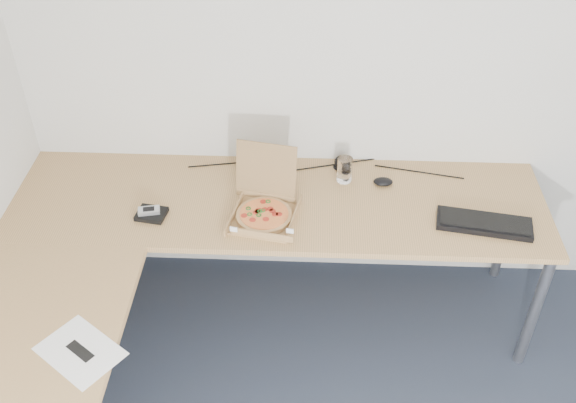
{
  "coord_description": "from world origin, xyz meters",
  "views": [
    {
      "loc": [
        -0.35,
        -1.02,
        2.67
      ],
      "look_at": [
        -0.45,
        1.28,
        0.82
      ],
      "focal_mm": 41.39,
      "sensor_mm": 36.0,
      "label": 1
    }
  ],
  "objects_px": {
    "desk": "(197,266)",
    "keyboard": "(484,224)",
    "wallet": "(152,214)",
    "pizza_box": "(264,210)",
    "drinking_glass": "(345,170)"
  },
  "relations": [
    {
      "from": "desk",
      "to": "wallet",
      "type": "bearing_deg",
      "value": 130.64
    },
    {
      "from": "desk",
      "to": "pizza_box",
      "type": "relative_size",
      "value": 7.61
    },
    {
      "from": "pizza_box",
      "to": "wallet",
      "type": "xyz_separation_m",
      "value": [
        -0.51,
        -0.02,
        -0.02
      ]
    },
    {
      "from": "drinking_glass",
      "to": "wallet",
      "type": "height_order",
      "value": "drinking_glass"
    },
    {
      "from": "desk",
      "to": "keyboard",
      "type": "height_order",
      "value": "keyboard"
    },
    {
      "from": "desk",
      "to": "pizza_box",
      "type": "distance_m",
      "value": 0.41
    },
    {
      "from": "desk",
      "to": "wallet",
      "type": "relative_size",
      "value": 19.34
    },
    {
      "from": "keyboard",
      "to": "wallet",
      "type": "bearing_deg",
      "value": -170.38
    },
    {
      "from": "desk",
      "to": "pizza_box",
      "type": "height_order",
      "value": "pizza_box"
    },
    {
      "from": "keyboard",
      "to": "wallet",
      "type": "distance_m",
      "value": 1.5
    },
    {
      "from": "wallet",
      "to": "drinking_glass",
      "type": "bearing_deg",
      "value": 28.85
    },
    {
      "from": "desk",
      "to": "keyboard",
      "type": "relative_size",
      "value": 6.01
    },
    {
      "from": "pizza_box",
      "to": "drinking_glass",
      "type": "distance_m",
      "value": 0.47
    },
    {
      "from": "pizza_box",
      "to": "wallet",
      "type": "bearing_deg",
      "value": -167.05
    },
    {
      "from": "desk",
      "to": "keyboard",
      "type": "distance_m",
      "value": 1.28
    }
  ]
}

